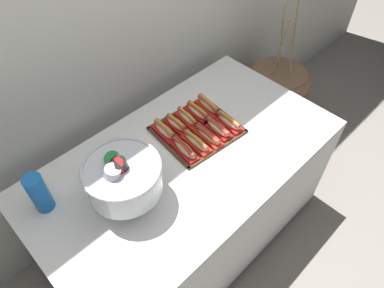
{
  "coord_description": "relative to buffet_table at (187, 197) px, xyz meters",
  "views": [
    {
      "loc": [
        -0.76,
        -0.82,
        2.12
      ],
      "look_at": [
        0.04,
        -0.01,
        0.84
      ],
      "focal_mm": 32.8,
      "sensor_mm": 36.0,
      "label": 1
    }
  ],
  "objects": [
    {
      "name": "hot_dog_1",
      "position": [
        0.08,
        0.01,
        0.4
      ],
      "size": [
        0.07,
        0.18,
        0.06
      ],
      "color": "red",
      "rests_on": "serving_tray"
    },
    {
      "name": "cup_stack",
      "position": [
        -0.64,
        0.23,
        0.47
      ],
      "size": [
        0.08,
        0.08,
        0.2
      ],
      "color": "blue",
      "rests_on": "buffet_table"
    },
    {
      "name": "hot_dog_9",
      "position": [
        0.32,
        0.15,
        0.41
      ],
      "size": [
        0.09,
        0.18,
        0.06
      ],
      "color": "red",
      "rests_on": "serving_tray"
    },
    {
      "name": "hot_dog_4",
      "position": [
        0.31,
        -0.01,
        0.41
      ],
      "size": [
        0.07,
        0.17,
        0.06
      ],
      "color": "red",
      "rests_on": "serving_tray"
    },
    {
      "name": "hot_dog_5",
      "position": [
        0.02,
        0.18,
        0.4
      ],
      "size": [
        0.08,
        0.17,
        0.06
      ],
      "color": "red",
      "rests_on": "serving_tray"
    },
    {
      "name": "hot_dog_6",
      "position": [
        0.1,
        0.17,
        0.4
      ],
      "size": [
        0.07,
        0.15,
        0.06
      ],
      "color": "#B21414",
      "rests_on": "serving_tray"
    },
    {
      "name": "buffet_table",
      "position": [
        0.0,
        0.0,
        0.0
      ],
      "size": [
        1.59,
        0.88,
        0.78
      ],
      "color": "white",
      "rests_on": "ground_plane"
    },
    {
      "name": "hot_dog_7",
      "position": [
        0.17,
        0.17,
        0.4
      ],
      "size": [
        0.08,
        0.17,
        0.06
      ],
      "color": "red",
      "rests_on": "serving_tray"
    },
    {
      "name": "hot_dog_3",
      "position": [
        0.23,
        -0.0,
        0.4
      ],
      "size": [
        0.08,
        0.17,
        0.06
      ],
      "color": "#B21414",
      "rests_on": "serving_tray"
    },
    {
      "name": "hot_dog_0",
      "position": [
        0.01,
        0.02,
        0.4
      ],
      "size": [
        0.08,
        0.18,
        0.06
      ],
      "color": "red",
      "rests_on": "serving_tray"
    },
    {
      "name": "punch_bowl",
      "position": [
        -0.36,
        0.0,
        0.53
      ],
      "size": [
        0.33,
        0.33,
        0.29
      ],
      "color": "silver",
      "rests_on": "buffet_table"
    },
    {
      "name": "serving_tray",
      "position": [
        0.17,
        0.09,
        0.37
      ],
      "size": [
        0.44,
        0.4,
        0.01
      ],
      "color": "#472B19",
      "rests_on": "buffet_table"
    },
    {
      "name": "ground_plane",
      "position": [
        0.0,
        0.0,
        -0.41
      ],
      "size": [
        10.0,
        10.0,
        0.0
      ],
      "primitive_type": "plane",
      "color": "gray"
    },
    {
      "name": "floor_vase",
      "position": [
        1.13,
        0.21,
        -0.12
      ],
      "size": [
        0.56,
        0.56,
        1.16
      ],
      "color": "brown",
      "rests_on": "ground_plane"
    },
    {
      "name": "hot_dog_8",
      "position": [
        0.25,
        0.16,
        0.4
      ],
      "size": [
        0.08,
        0.19,
        0.06
      ],
      "color": "#B21414",
      "rests_on": "serving_tray"
    },
    {
      "name": "back_wall",
      "position": [
        0.0,
        0.57,
        0.89
      ],
      "size": [
        6.0,
        0.1,
        2.6
      ],
      "primitive_type": "cube",
      "color": "beige",
      "rests_on": "ground_plane"
    },
    {
      "name": "hot_dog_2",
      "position": [
        0.16,
        0.0,
        0.4
      ],
      "size": [
        0.07,
        0.18,
        0.06
      ],
      "color": "red",
      "rests_on": "serving_tray"
    }
  ]
}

